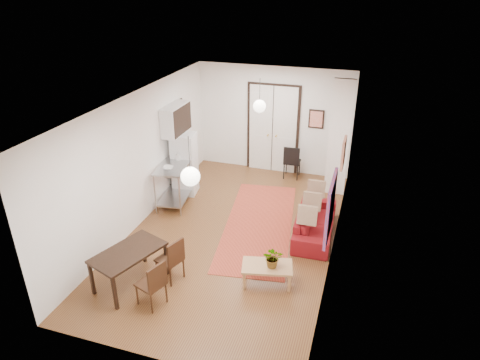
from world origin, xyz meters
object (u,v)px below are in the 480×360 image
(dining_chair_far, at_px, (153,277))
(black_side_chair, at_px, (293,157))
(sofa, at_px, (315,222))
(kitchen_counter, at_px, (175,177))
(fridge, at_px, (185,164))
(dining_chair_near, at_px, (171,253))
(coffee_table, at_px, (267,268))
(dining_table, at_px, (128,255))

(dining_chair_far, relative_size, black_side_chair, 0.93)
(sofa, height_order, kitchen_counter, kitchen_counter)
(fridge, relative_size, dining_chair_near, 1.82)
(coffee_table, distance_m, dining_chair_near, 1.74)
(dining_table, bearing_deg, dining_chair_far, -23.92)
(sofa, distance_m, coffee_table, 1.97)
(coffee_table, bearing_deg, dining_chair_near, -170.10)
(fridge, height_order, dining_chair_near, fridge)
(dining_table, distance_m, dining_chair_near, 0.75)
(coffee_table, relative_size, dining_table, 0.69)
(kitchen_counter, bearing_deg, coffee_table, -46.75)
(dining_table, relative_size, dining_chair_near, 1.65)
(dining_chair_near, bearing_deg, sofa, 153.40)
(dining_table, bearing_deg, coffee_table, 17.58)
(sofa, bearing_deg, dining_chair_near, 132.05)
(fridge, height_order, dining_chair_far, fridge)
(sofa, bearing_deg, fridge, 72.54)
(kitchen_counter, bearing_deg, sofa, -14.68)
(fridge, bearing_deg, dining_chair_near, -78.20)
(coffee_table, height_order, dining_table, dining_table)
(coffee_table, distance_m, black_side_chair, 4.65)
(sofa, bearing_deg, kitchen_counter, 81.55)
(dining_chair_near, bearing_deg, black_side_chair, -174.65)
(dining_chair_near, relative_size, black_side_chair, 0.93)
(kitchen_counter, xyz_separation_m, dining_table, (0.54, -3.02, -0.06))
(kitchen_counter, xyz_separation_m, dining_chair_near, (1.14, -2.59, -0.18))
(coffee_table, height_order, dining_chair_near, dining_chair_near)
(fridge, distance_m, dining_table, 3.62)
(black_side_chair, bearing_deg, fridge, 34.97)
(dining_table, height_order, dining_chair_far, dining_chair_far)
(sofa, xyz_separation_m, dining_chair_far, (-2.28, -2.89, 0.22))
(coffee_table, distance_m, fridge, 4.05)
(dining_chair_far, bearing_deg, fridge, -144.02)
(sofa, relative_size, dining_chair_near, 2.21)
(sofa, height_order, fridge, fridge)
(dining_chair_near, height_order, dining_chair_far, same)
(coffee_table, xyz_separation_m, fridge, (-2.84, 2.85, 0.44))
(sofa, xyz_separation_m, black_side_chair, (-1.03, 2.74, 0.26))
(sofa, xyz_separation_m, kitchen_counter, (-3.42, 0.40, 0.39))
(dining_table, bearing_deg, sofa, 42.32)
(dining_chair_near, bearing_deg, dining_chair_far, 19.58)
(sofa, distance_m, dining_chair_near, 3.17)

